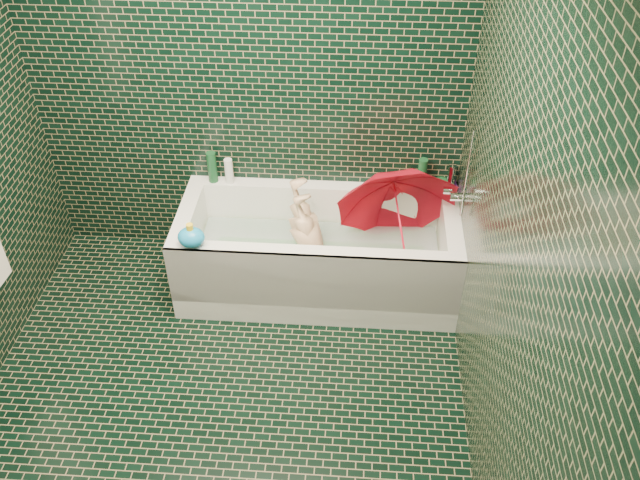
# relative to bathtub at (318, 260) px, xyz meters

# --- Properties ---
(floor) EXTENTS (2.80, 2.80, 0.00)m
(floor) POSITION_rel_bathtub_xyz_m (-0.45, -1.01, -0.21)
(floor) COLOR black
(floor) RESTS_ON ground
(wall_back) EXTENTS (2.80, 0.00, 2.80)m
(wall_back) POSITION_rel_bathtub_xyz_m (-0.45, 0.39, 1.04)
(wall_back) COLOR black
(wall_back) RESTS_ON floor
(wall_right) EXTENTS (0.00, 2.80, 2.80)m
(wall_right) POSITION_rel_bathtub_xyz_m (0.85, -1.01, 1.04)
(wall_right) COLOR black
(wall_right) RESTS_ON floor
(bathtub) EXTENTS (1.70, 0.75, 0.55)m
(bathtub) POSITION_rel_bathtub_xyz_m (0.00, 0.00, 0.00)
(bathtub) COLOR white
(bathtub) RESTS_ON floor
(bath_mat) EXTENTS (1.35, 0.47, 0.01)m
(bath_mat) POSITION_rel_bathtub_xyz_m (0.00, 0.02, -0.06)
(bath_mat) COLOR green
(bath_mat) RESTS_ON bathtub
(water) EXTENTS (1.48, 0.53, 0.00)m
(water) POSITION_rel_bathtub_xyz_m (0.00, 0.02, 0.09)
(water) COLOR silver
(water) RESTS_ON bathtub
(faucet) EXTENTS (0.18, 0.19, 0.55)m
(faucet) POSITION_rel_bathtub_xyz_m (0.81, 0.01, 0.56)
(faucet) COLOR silver
(faucet) RESTS_ON wall_right
(child) EXTENTS (0.97, 0.47, 0.38)m
(child) POSITION_rel_bathtub_xyz_m (-0.03, 0.00, 0.10)
(child) COLOR #DAAF88
(child) RESTS_ON bathtub
(umbrella) EXTENTS (0.86, 0.98, 0.96)m
(umbrella) POSITION_rel_bathtub_xyz_m (0.49, 0.00, 0.33)
(umbrella) COLOR red
(umbrella) RESTS_ON bathtub
(soap_bottle_a) EXTENTS (0.11, 0.11, 0.23)m
(soap_bottle_a) POSITION_rel_bathtub_xyz_m (0.80, 0.32, 0.34)
(soap_bottle_a) COLOR white
(soap_bottle_a) RESTS_ON bathtub
(soap_bottle_b) EXTENTS (0.10, 0.11, 0.21)m
(soap_bottle_b) POSITION_rel_bathtub_xyz_m (0.80, 0.31, 0.34)
(soap_bottle_b) COLOR #551C6A
(soap_bottle_b) RESTS_ON bathtub
(soap_bottle_c) EXTENTS (0.17, 0.17, 0.18)m
(soap_bottle_c) POSITION_rel_bathtub_xyz_m (0.73, 0.32, 0.34)
(soap_bottle_c) COLOR #124121
(soap_bottle_c) RESTS_ON bathtub
(bottle_right_tall) EXTENTS (0.07, 0.07, 0.23)m
(bottle_right_tall) POSITION_rel_bathtub_xyz_m (0.62, 0.31, 0.46)
(bottle_right_tall) COLOR #124121
(bottle_right_tall) RESTS_ON bathtub
(bottle_right_pump) EXTENTS (0.07, 0.07, 0.19)m
(bottle_right_pump) POSITION_rel_bathtub_xyz_m (0.80, 0.32, 0.44)
(bottle_right_pump) COLOR silver
(bottle_right_pump) RESTS_ON bathtub
(bottle_left_tall) EXTENTS (0.08, 0.08, 0.21)m
(bottle_left_tall) POSITION_rel_bathtub_xyz_m (-0.69, 0.34, 0.44)
(bottle_left_tall) COLOR #124121
(bottle_left_tall) RESTS_ON bathtub
(bottle_left_short) EXTENTS (0.06, 0.06, 0.17)m
(bottle_left_short) POSITION_rel_bathtub_xyz_m (-0.59, 0.33, 0.42)
(bottle_left_short) COLOR white
(bottle_left_short) RESTS_ON bathtub
(rubber_duck) EXTENTS (0.11, 0.09, 0.08)m
(rubber_duck) POSITION_rel_bathtub_xyz_m (0.52, 0.34, 0.38)
(rubber_duck) COLOR yellow
(rubber_duck) RESTS_ON bathtub
(bath_toy) EXTENTS (0.19, 0.17, 0.15)m
(bath_toy) POSITION_rel_bathtub_xyz_m (-0.69, -0.31, 0.40)
(bath_toy) COLOR #178AD3
(bath_toy) RESTS_ON bathtub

